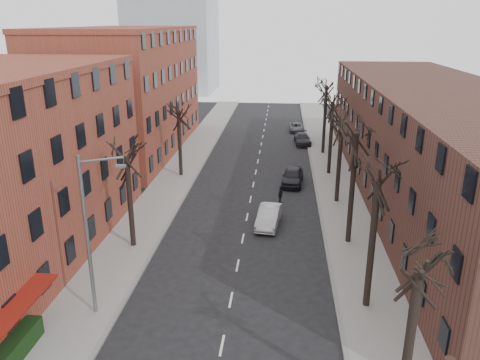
# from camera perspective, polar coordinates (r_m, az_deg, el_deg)

# --- Properties ---
(sidewalk_left) EXTENTS (4.00, 90.00, 0.15)m
(sidewalk_left) POSITION_cam_1_polar(r_m,az_deg,el_deg) (49.59, -7.40, 0.95)
(sidewalk_left) COLOR gray
(sidewalk_left) RESTS_ON ground
(sidewalk_right) EXTENTS (4.00, 90.00, 0.15)m
(sidewalk_right) POSITION_cam_1_polar(r_m,az_deg,el_deg) (48.73, 11.30, 0.41)
(sidewalk_right) COLOR gray
(sidewalk_right) RESTS_ON ground
(building_left_far) EXTENTS (12.00, 28.00, 14.00)m
(building_left_far) POSITION_cam_1_polar(r_m,az_deg,el_deg) (58.66, -13.55, 10.32)
(building_left_far) COLOR brown
(building_left_far) RESTS_ON ground
(building_right) EXTENTS (12.00, 50.00, 10.00)m
(building_right) POSITION_cam_1_polar(r_m,az_deg,el_deg) (44.32, 22.70, 4.09)
(building_right) COLOR #462620
(building_right) RESTS_ON ground
(tree_right_b) EXTENTS (5.20, 5.20, 10.80)m
(tree_right_b) POSITION_cam_1_polar(r_m,az_deg,el_deg) (28.02, 15.06, -14.71)
(tree_right_b) COLOR black
(tree_right_b) RESTS_ON ground
(tree_right_c) EXTENTS (5.20, 5.20, 11.60)m
(tree_right_c) POSITION_cam_1_polar(r_m,az_deg,el_deg) (34.89, 12.99, -7.47)
(tree_right_c) COLOR black
(tree_right_c) RESTS_ON ground
(tree_right_d) EXTENTS (5.20, 5.20, 10.00)m
(tree_right_d) POSITION_cam_1_polar(r_m,az_deg,el_deg) (42.16, 11.66, -2.67)
(tree_right_d) COLOR black
(tree_right_d) RESTS_ON ground
(tree_right_e) EXTENTS (5.20, 5.20, 10.80)m
(tree_right_e) POSITION_cam_1_polar(r_m,az_deg,el_deg) (49.66, 10.73, 0.71)
(tree_right_e) COLOR black
(tree_right_e) RESTS_ON ground
(tree_right_f) EXTENTS (5.20, 5.20, 11.60)m
(tree_right_f) POSITION_cam_1_polar(r_m,az_deg,el_deg) (57.29, 10.04, 3.19)
(tree_right_f) COLOR black
(tree_right_f) RESTS_ON ground
(tree_left_a) EXTENTS (5.20, 5.20, 9.50)m
(tree_left_a) POSITION_cam_1_polar(r_m,az_deg,el_deg) (34.32, -12.82, -7.92)
(tree_left_a) COLOR black
(tree_left_a) RESTS_ON ground
(tree_left_b) EXTENTS (5.20, 5.20, 9.50)m
(tree_left_b) POSITION_cam_1_polar(r_m,az_deg,el_deg) (48.60, -7.18, 0.50)
(tree_left_b) COLOR black
(tree_left_b) RESTS_ON ground
(streetlight) EXTENTS (2.45, 0.22, 9.03)m
(streetlight) POSITION_cam_1_polar(r_m,az_deg,el_deg) (25.28, -17.85, -5.86)
(streetlight) COLOR slate
(streetlight) RESTS_ON ground
(silver_sedan) EXTENTS (2.08, 4.67, 1.49)m
(silver_sedan) POSITION_cam_1_polar(r_m,az_deg,el_deg) (36.57, 3.54, -4.45)
(silver_sedan) COLOR #ACADB3
(silver_sedan) RESTS_ON ground
(parked_car_near) EXTENTS (2.34, 4.91, 1.62)m
(parked_car_near) POSITION_cam_1_polar(r_m,az_deg,el_deg) (45.85, 6.43, 0.46)
(parked_car_near) COLOR black
(parked_car_near) RESTS_ON ground
(parked_car_mid) EXTENTS (2.28, 4.90, 1.39)m
(parked_car_mid) POSITION_cam_1_polar(r_m,az_deg,el_deg) (61.22, 7.62, 4.99)
(parked_car_mid) COLOR black
(parked_car_mid) RESTS_ON ground
(parked_car_far) EXTENTS (2.02, 4.22, 1.16)m
(parked_car_far) POSITION_cam_1_polar(r_m,az_deg,el_deg) (68.48, 6.88, 6.41)
(parked_car_far) COLOR #5C5F64
(parked_car_far) RESTS_ON ground
(pedestrian_crossing) EXTENTS (0.70, 1.00, 1.57)m
(pedestrian_crossing) POSITION_cam_1_polar(r_m,az_deg,el_deg) (40.89, 4.96, -1.84)
(pedestrian_crossing) COLOR black
(pedestrian_crossing) RESTS_ON ground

